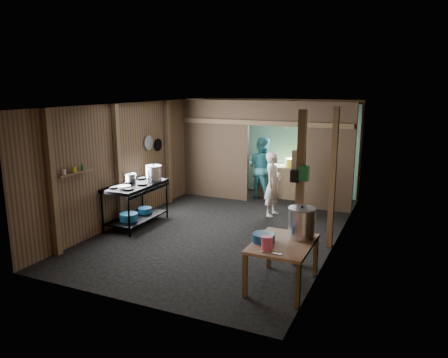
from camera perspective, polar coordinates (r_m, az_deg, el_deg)
The scene contains 41 objects.
floor at distance 9.16m, azimuth 0.52°, elevation -6.48°, with size 4.50×7.00×0.00m, color black.
ceiling at distance 8.67m, azimuth 0.55°, elevation 9.99°, with size 4.50×7.00×0.00m, color #3A3A3A.
wall_back at distance 12.07m, azimuth 7.25°, elevation 4.40°, with size 4.50×0.00×2.60m, color brown.
wall_front at distance 5.88m, azimuth -13.36°, elevation -4.44°, with size 4.50×0.00×2.60m, color brown.
wall_left at distance 9.93m, azimuth -11.45°, elevation 2.51°, with size 0.00×7.00×2.60m, color brown.
wall_right at distance 8.20m, azimuth 15.08°, elevation 0.24°, with size 0.00×7.00×2.60m, color brown.
partition_left at distance 11.34m, azimuth -1.13°, elevation 3.98°, with size 1.85×0.10×2.60m, color brown.
partition_right at distance 10.45m, azimuth 13.42°, elevation 2.90°, with size 1.35×0.10×2.60m, color brown.
partition_header at distance 10.66m, azimuth 6.62°, elevation 8.76°, with size 1.30×0.10×0.60m, color brown.
turquoise_panel at distance 12.02m, azimuth 7.16°, elevation 4.12°, with size 4.40×0.06×2.50m, color #64AFA1.
back_counter at distance 11.62m, azimuth 7.75°, elevation -0.32°, with size 1.20×0.50×0.85m, color brown.
wall_clock at distance 11.83m, azimuth 8.36°, elevation 7.13°, with size 0.20×0.20×0.03m, color silver.
post_left_a at distance 7.96m, azimuth -21.94°, elevation -0.61°, with size 0.10×0.12×2.60m, color brown.
post_left_b at distance 9.26m, azimuth -13.97°, elevation 1.67°, with size 0.10×0.12×2.60m, color brown.
post_left_c at distance 10.88m, azimuth -7.48°, elevation 3.51°, with size 0.10×0.12×2.60m, color brown.
post_right at distance 8.02m, azimuth 14.35°, elevation 0.01°, with size 0.10×0.12×2.60m, color brown.
post_free at distance 7.03m, azimuth 10.12°, elevation -1.52°, with size 0.12×0.12×2.60m, color brown.
cross_beam at distance 10.71m, azimuth 5.22°, elevation 7.46°, with size 4.40×0.12×0.12m, color brown.
pan_lid_big at distance 10.18m, azimuth -10.04°, elevation 4.80°, with size 0.34×0.34×0.03m, color gray.
pan_lid_small at distance 10.52m, azimuth -8.80°, elevation 4.54°, with size 0.30×0.30×0.03m, color black.
wall_shelf at distance 8.26m, azimuth -19.38°, elevation 0.76°, with size 0.14×0.80×0.03m, color brown.
jar_white at distance 8.07m, azimuth -20.62°, elevation 0.87°, with size 0.07×0.07×0.10m, color silver.
jar_yellow at distance 8.25m, azimuth -19.41°, elevation 1.20°, with size 0.08×0.08×0.10m, color gold.
jar_green at distance 8.41m, azimuth -18.39°, elevation 1.47°, with size 0.06×0.06×0.10m, color #1C6C3B.
bag_white at distance 7.02m, azimuth 10.03°, elevation 2.47°, with size 0.22×0.15×0.32m, color silver.
bag_green at distance 6.90m, azimuth 10.65°, elevation 0.74°, with size 0.16×0.12×0.24m, color #1C6C3B.
bag_black at distance 6.92m, azimuth 9.47°, elevation 0.40°, with size 0.14×0.10×0.20m, color black.
gas_range at distance 9.40m, azimuth -11.66°, elevation -3.36°, with size 0.79×1.54×0.91m, color black, non-canonical shape.
prep_table at distance 6.58m, azimuth 7.78°, elevation -11.22°, with size 0.85×1.17×0.69m, color tan, non-canonical shape.
stove_pot_large at distance 9.52m, azimuth -9.37°, elevation 0.74°, with size 0.35×0.35×0.36m, color silver, non-canonical shape.
stove_pot_med at distance 9.42m, azimuth -12.39°, elevation 0.05°, with size 0.25×0.25×0.22m, color silver, non-canonical shape.
frying_pan at distance 8.98m, azimuth -13.21°, elevation -1.02°, with size 0.28×0.50×0.07m, color gray, non-canonical shape.
blue_tub_front at distance 9.24m, azimuth -12.61°, elevation -4.97°, with size 0.38×0.38×0.16m, color navy.
blue_tub_back at distance 9.70m, azimuth -10.51°, elevation -4.14°, with size 0.31×0.31×0.12m, color navy.
stock_pot at distance 6.62m, azimuth 10.33°, elevation -5.85°, with size 0.42×0.42×0.49m, color silver, non-canonical shape.
wash_basin at distance 6.42m, azimuth 5.33°, elevation -7.81°, with size 0.34×0.34×0.13m, color navy.
pink_bucket at distance 6.14m, azimuth 5.77°, elevation -8.47°, with size 0.16×0.16×0.19m, color #EB5688.
knife at distance 6.03m, azimuth 6.32°, elevation -9.79°, with size 0.30×0.04×0.01m, color silver.
yellow_tub at distance 11.44m, azimuth 9.20°, elevation 2.16°, with size 0.39×0.39×0.22m, color gold.
cook at distance 9.87m, azimuth 6.56°, elevation -0.69°, with size 0.54×0.36×1.49m, color white.
worker_back at distance 11.38m, azimuth 5.04°, elevation 1.51°, with size 0.80×0.62×1.64m, color teal.
Camera 1 is at (3.48, -7.93, 2.98)m, focal length 34.20 mm.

